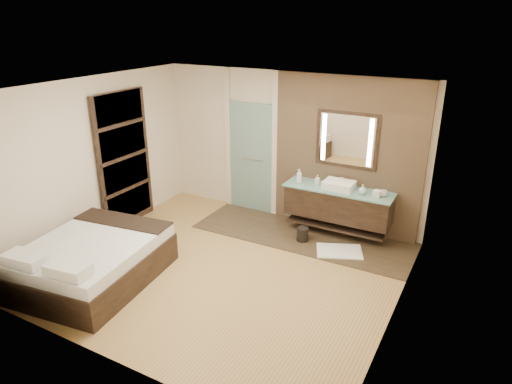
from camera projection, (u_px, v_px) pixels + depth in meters
The scene contains 15 objects.
floor at pixel (224, 269), 6.91m from camera, with size 5.00×5.00×0.00m, color #9C7441.
tile_strip at pixel (302, 235), 7.95m from camera, with size 3.80×1.30×0.01m, color #35281D.
stone_wall at pixel (347, 156), 7.74m from camera, with size 2.60×0.08×2.70m, color #A37E5D.
vanity at pixel (338, 204), 7.78m from camera, with size 1.85×0.55×0.88m.
mirror_unit at pixel (347, 140), 7.58m from camera, with size 1.06×0.04×0.96m.
frosted_door at pixel (251, 153), 8.63m from camera, with size 1.10×0.12×2.70m.
shoji_partition at pixel (124, 159), 8.04m from camera, with size 0.06×1.20×2.40m.
bed at pixel (93, 261), 6.51m from camera, with size 1.83×2.17×0.77m.
bath_mat at pixel (339, 251), 7.39m from camera, with size 0.72×0.50×0.02m, color white.
waste_bin at pixel (302, 235), 7.71m from camera, with size 0.20×0.20×0.25m, color black.
tissue_box at pixel (377, 193), 7.32m from camera, with size 0.12×0.12×0.10m, color silver.
soap_bottle_a at pixel (299, 176), 7.90m from camera, with size 0.09×0.09×0.24m, color white.
soap_bottle_b at pixel (317, 180), 7.84m from camera, with size 0.07×0.07×0.16m, color #B2B2B2.
soap_bottle_c at pixel (363, 189), 7.40m from camera, with size 0.13×0.13×0.16m, color silver.
cup at pixel (383, 193), 7.33m from camera, with size 0.12×0.12×0.10m, color silver.
Camera 1 is at (3.29, -5.05, 3.61)m, focal length 32.00 mm.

